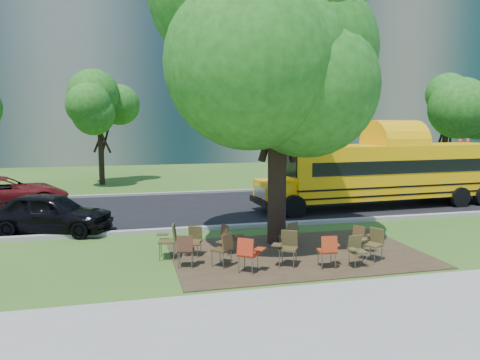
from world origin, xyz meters
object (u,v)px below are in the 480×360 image
object	(u,v)px
chair_3	(287,245)
chair_5	(356,248)
chair_6	(373,241)
chair_7	(362,236)
chair_9	(193,238)
chair_11	(290,233)
main_tree	(278,52)
chair_2	(224,246)
black_car	(50,213)
chair_1	(249,251)
bg_car_red	(3,193)
school_bus	(391,171)
chair_4	(329,248)
chair_10	(229,236)
chair_0	(186,247)
chair_8	(169,237)

from	to	relation	value
chair_3	chair_5	xyz separation A→B (m)	(1.70, -0.47, -0.08)
chair_6	chair_7	distance (m)	0.74
chair_6	chair_9	world-z (taller)	chair_6
chair_7	chair_6	bearing A→B (deg)	-34.78
chair_5	chair_11	xyz separation A→B (m)	(-1.15, 1.76, 0.04)
main_tree	chair_2	distance (m)	5.90
main_tree	black_car	bearing A→B (deg)	156.05
chair_1	chair_7	size ratio (longest dim) A/B	1.12
chair_3	bg_car_red	world-z (taller)	bg_car_red
chair_3	school_bus	bearing A→B (deg)	-105.98
chair_2	chair_5	size ratio (longest dim) A/B	1.11
chair_4	chair_7	world-z (taller)	chair_4
chair_6	black_car	distance (m)	10.38
chair_6	chair_1	bearing A→B (deg)	66.22
chair_10	black_car	bearing A→B (deg)	-138.03
main_tree	school_bus	distance (m)	9.32
chair_11	chair_0	bearing A→B (deg)	164.55
main_tree	chair_8	world-z (taller)	main_tree
school_bus	chair_3	distance (m)	10.14
chair_7	chair_9	distance (m)	4.76
school_bus	chair_8	xyz separation A→B (m)	(-10.16, -5.60, -0.97)
chair_0	chair_3	world-z (taller)	chair_3
chair_0	chair_2	world-z (taller)	chair_2
chair_8	chair_11	xyz separation A→B (m)	(3.45, -0.11, -0.06)
school_bus	chair_2	size ratio (longest dim) A/B	12.47
chair_11	chair_5	bearing A→B (deg)	-87.13
chair_11	bg_car_red	world-z (taller)	bg_car_red
chair_3	chair_8	distance (m)	3.21
chair_4	chair_7	bearing A→B (deg)	41.98
chair_3	chair_10	world-z (taller)	chair_3
chair_1	chair_0	bearing A→B (deg)	-171.21
chair_5	chair_6	distance (m)	0.78
school_bus	bg_car_red	distance (m)	16.60
school_bus	chair_8	world-z (taller)	school_bus
chair_6	chair_0	bearing A→B (deg)	56.04
chair_3	chair_9	bearing A→B (deg)	-4.00
chair_2	chair_9	bearing A→B (deg)	74.78
chair_4	chair_10	xyz separation A→B (m)	(-2.17, 1.85, -0.01)
chair_3	chair_11	world-z (taller)	chair_3
chair_7	chair_11	world-z (taller)	chair_11
chair_5	bg_car_red	world-z (taller)	bg_car_red
chair_4	chair_7	xyz separation A→B (m)	(1.51, 1.09, -0.04)
main_tree	chair_7	size ratio (longest dim) A/B	11.39
chair_11	main_tree	bearing A→B (deg)	66.52
chair_0	chair_1	size ratio (longest dim) A/B	0.97
bg_car_red	chair_3	bearing A→B (deg)	-151.87
chair_0	chair_8	distance (m)	0.99
main_tree	black_car	xyz separation A→B (m)	(-6.91, 3.07, -5.06)
chair_4	bg_car_red	xyz separation A→B (m)	(-9.95, 10.58, 0.17)
school_bus	chair_0	distance (m)	11.84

